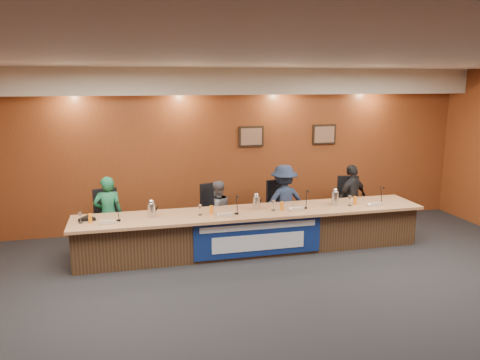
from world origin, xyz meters
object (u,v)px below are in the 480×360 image
Objects in this scene: panelist_a at (108,214)px; office_chair_b at (216,216)px; carafe_left at (152,210)px; dais_body at (252,232)px; panelist_b at (217,212)px; office_chair_d at (349,207)px; panelist_d at (351,199)px; panelist_c at (284,202)px; office_chair_a at (109,224)px; speakerphone at (87,218)px; carafe_mid at (256,203)px; banner at (259,238)px; office_chair_c at (282,212)px; carafe_right at (335,199)px.

office_chair_b is at bearing 178.22° from panelist_a.
dais_body is at bearing 1.56° from carafe_left.
panelist_b reaches higher than office_chair_d.
panelist_c is at bearing -23.86° from panelist_d.
panelist_a is 2.82× the size of office_chair_a.
speakerphone is at bearing -3.25° from panelist_b.
speakerphone is (-2.83, 0.03, -0.09)m from carafe_mid.
office_chair_d is 4.99m from speakerphone.
office_chair_b is at bearing -162.11° from office_chair_d.
dais_body is 26.00× the size of carafe_mid.
panelist_d is 2.83× the size of office_chair_d.
banner reaches higher than office_chair_c.
panelist_a is at bearing -104.06° from office_chair_a.
speakerphone is (-2.75, 0.06, 0.43)m from dais_body.
panelist_a is 2.82× the size of office_chair_c.
panelist_d is at bearing -72.11° from office_chair_d.
banner is at bearing -38.15° from office_chair_a.
banner reaches higher than dais_body.
office_chair_d is 2.08× the size of carafe_mid.
panelist_a is (-2.45, 0.58, 0.33)m from dais_body.
panelist_a is 3.22m from panelist_c.
panelist_b is 4.65× the size of carafe_right.
carafe_left is at bearing 179.91° from carafe_right.
office_chair_b is at bearing 15.47° from speakerphone.
dais_body is 1.80m from carafe_left.
speakerphone reaches higher than office_chair_a.
banner reaches higher than office_chair_a.
office_chair_c is 2.64m from carafe_left.
office_chair_a is (-4.64, 0.10, -0.20)m from panelist_d.
office_chair_a is 4.64m from office_chair_d.
dais_body is at bearing 115.10° from panelist_b.
panelist_a reaches higher than dais_body.
office_chair_d is 1.06m from carafe_right.
panelist_c reaches higher than panelist_b.
office_chair_d is (0.00, 0.10, -0.20)m from panelist_d.
panelist_d is at bearing 173.62° from panelist_c.
panelist_a is 1.95m from office_chair_b.
office_chair_a is 1.00× the size of office_chair_d.
panelist_b is 1.29m from panelist_c.
office_chair_a is 1.50× the size of speakerphone.
speakerphone reaches higher than office_chair_c.
office_chair_a is at bearing -162.11° from office_chair_d.
office_chair_b is 2.34m from speakerphone.
office_chair_b is at bearing 132.37° from carafe_mid.
office_chair_d is at bearing 17.05° from carafe_mid.
dais_body is 0.86m from office_chair_b.
carafe_left is at bearing -177.07° from office_chair_c.
office_chair_a is at bearing 164.50° from dais_body.
panelist_d reaches higher than speakerphone.
office_chair_a and office_chair_b have the same top height.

